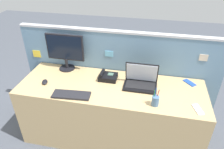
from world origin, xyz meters
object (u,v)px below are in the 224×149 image
at_px(cell_phone_blue_case, 190,83).
at_px(cell_phone_white_slab, 198,109).
at_px(laptop, 141,80).
at_px(desk_phone, 108,77).
at_px(pen_cup, 155,101).
at_px(keyboard_main, 71,95).
at_px(desktop_monitor, 65,50).
at_px(computer_mouse_right_hand, 45,82).

distance_m(cell_phone_blue_case, cell_phone_white_slab, 0.45).
distance_m(laptop, cell_phone_white_slab, 0.64).
relative_size(desk_phone, pen_cup, 1.07).
relative_size(keyboard_main, cell_phone_blue_case, 2.66).
bearing_deg(cell_phone_blue_case, laptop, 155.04).
distance_m(desktop_monitor, cell_phone_blue_case, 1.47).
bearing_deg(desktop_monitor, desk_phone, -14.03).
xyz_separation_m(laptop, cell_phone_white_slab, (0.56, -0.29, -0.06)).
xyz_separation_m(keyboard_main, cell_phone_white_slab, (1.23, 0.04, -0.01)).
distance_m(desk_phone, pen_cup, 0.65).
bearing_deg(pen_cup, laptop, 118.62).
bearing_deg(keyboard_main, desktop_monitor, 111.20).
bearing_deg(computer_mouse_right_hand, desk_phone, -3.82).
height_order(pen_cup, cell_phone_blue_case, pen_cup).
height_order(laptop, pen_cup, laptop).
bearing_deg(pen_cup, keyboard_main, -178.01).
bearing_deg(laptop, pen_cup, -61.38).
bearing_deg(computer_mouse_right_hand, cell_phone_white_slab, -26.55).
height_order(desktop_monitor, desk_phone, desktop_monitor).
bearing_deg(keyboard_main, desk_phone, 47.68).
height_order(desk_phone, cell_phone_white_slab, desk_phone).
relative_size(desk_phone, cell_phone_blue_case, 1.40).
xyz_separation_m(desk_phone, cell_phone_white_slab, (0.94, -0.34, -0.03)).
distance_m(desktop_monitor, desk_phone, 0.60).
bearing_deg(keyboard_main, pen_cup, -2.95).
height_order(desktop_monitor, pen_cup, desktop_monitor).
xyz_separation_m(laptop, keyboard_main, (-0.67, -0.33, -0.06)).
bearing_deg(desk_phone, laptop, -6.78).
bearing_deg(desk_phone, cell_phone_blue_case, 6.92).
relative_size(desktop_monitor, desk_phone, 2.23).
bearing_deg(cell_phone_white_slab, cell_phone_blue_case, 75.69).
bearing_deg(laptop, keyboard_main, -153.42).
height_order(desktop_monitor, cell_phone_blue_case, desktop_monitor).
relative_size(laptop, cell_phone_blue_case, 2.43).
xyz_separation_m(desktop_monitor, desk_phone, (0.54, -0.14, -0.22)).
xyz_separation_m(desk_phone, keyboard_main, (-0.29, -0.38, -0.02)).
bearing_deg(keyboard_main, laptop, 21.65).
xyz_separation_m(desktop_monitor, pen_cup, (1.09, -0.49, -0.20)).
height_order(desk_phone, computer_mouse_right_hand, desk_phone).
xyz_separation_m(laptop, computer_mouse_right_hand, (-1.04, -0.18, -0.05)).
relative_size(computer_mouse_right_hand, cell_phone_white_slab, 0.67).
bearing_deg(cell_phone_white_slab, pen_cup, 163.58).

